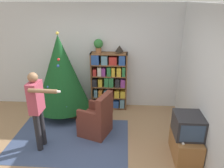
{
  "coord_description": "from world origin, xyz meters",
  "views": [
    {
      "loc": [
        0.69,
        -3.14,
        2.66
      ],
      "look_at": [
        0.43,
        0.96,
        1.05
      ],
      "focal_mm": 35.0,
      "sensor_mm": 36.0,
      "label": 1
    }
  ],
  "objects_px": {
    "bookshelf": "(109,81)",
    "television": "(188,125)",
    "armchair": "(97,120)",
    "table_lamp": "(119,49)",
    "potted_plant": "(98,45)",
    "christmas_tree": "(61,73)",
    "standing_person": "(37,105)"
  },
  "relations": [
    {
      "from": "armchair",
      "to": "standing_person",
      "type": "xyz_separation_m",
      "value": [
        -0.99,
        -0.5,
        0.56
      ]
    },
    {
      "from": "bookshelf",
      "to": "armchair",
      "type": "bearing_deg",
      "value": -98.03
    },
    {
      "from": "television",
      "to": "table_lamp",
      "type": "distance_m",
      "value": 2.39
    },
    {
      "from": "potted_plant",
      "to": "table_lamp",
      "type": "bearing_deg",
      "value": -0.0
    },
    {
      "from": "christmas_tree",
      "to": "standing_person",
      "type": "height_order",
      "value": "christmas_tree"
    },
    {
      "from": "christmas_tree",
      "to": "potted_plant",
      "type": "distance_m",
      "value": 1.09
    },
    {
      "from": "bookshelf",
      "to": "television",
      "type": "height_order",
      "value": "bookshelf"
    },
    {
      "from": "christmas_tree",
      "to": "standing_person",
      "type": "distance_m",
      "value": 1.31
    },
    {
      "from": "christmas_tree",
      "to": "table_lamp",
      "type": "xyz_separation_m",
      "value": [
        1.33,
        0.42,
        0.48
      ]
    },
    {
      "from": "bookshelf",
      "to": "potted_plant",
      "type": "xyz_separation_m",
      "value": [
        -0.25,
        0.01,
        0.9
      ]
    },
    {
      "from": "armchair",
      "to": "standing_person",
      "type": "distance_m",
      "value": 1.25
    },
    {
      "from": "television",
      "to": "christmas_tree",
      "type": "bearing_deg",
      "value": 151.41
    },
    {
      "from": "potted_plant",
      "to": "christmas_tree",
      "type": "bearing_deg",
      "value": -152.94
    },
    {
      "from": "television",
      "to": "christmas_tree",
      "type": "distance_m",
      "value": 2.96
    },
    {
      "from": "bookshelf",
      "to": "television",
      "type": "xyz_separation_m",
      "value": [
        1.49,
        -1.82,
        -0.09
      ]
    },
    {
      "from": "christmas_tree",
      "to": "potted_plant",
      "type": "bearing_deg",
      "value": 27.06
    },
    {
      "from": "bookshelf",
      "to": "christmas_tree",
      "type": "distance_m",
      "value": 1.21
    },
    {
      "from": "armchair",
      "to": "table_lamp",
      "type": "xyz_separation_m",
      "value": [
        0.42,
        1.21,
        1.23
      ]
    },
    {
      "from": "television",
      "to": "potted_plant",
      "type": "distance_m",
      "value": 2.71
    },
    {
      "from": "television",
      "to": "table_lamp",
      "type": "xyz_separation_m",
      "value": [
        -1.24,
        1.83,
        0.91
      ]
    },
    {
      "from": "television",
      "to": "bookshelf",
      "type": "bearing_deg",
      "value": 129.33
    },
    {
      "from": "armchair",
      "to": "potted_plant",
      "type": "distance_m",
      "value": 1.79
    },
    {
      "from": "television",
      "to": "table_lamp",
      "type": "relative_size",
      "value": 2.57
    },
    {
      "from": "christmas_tree",
      "to": "table_lamp",
      "type": "relative_size",
      "value": 10.02
    },
    {
      "from": "standing_person",
      "to": "table_lamp",
      "type": "height_order",
      "value": "table_lamp"
    },
    {
      "from": "christmas_tree",
      "to": "armchair",
      "type": "height_order",
      "value": "christmas_tree"
    },
    {
      "from": "bookshelf",
      "to": "christmas_tree",
      "type": "height_order",
      "value": "christmas_tree"
    },
    {
      "from": "table_lamp",
      "to": "armchair",
      "type": "bearing_deg",
      "value": -108.91
    },
    {
      "from": "standing_person",
      "to": "table_lamp",
      "type": "distance_m",
      "value": 2.32
    },
    {
      "from": "christmas_tree",
      "to": "potted_plant",
      "type": "relative_size",
      "value": 6.09
    },
    {
      "from": "bookshelf",
      "to": "table_lamp",
      "type": "distance_m",
      "value": 0.85
    },
    {
      "from": "bookshelf",
      "to": "potted_plant",
      "type": "bearing_deg",
      "value": 177.98
    }
  ]
}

